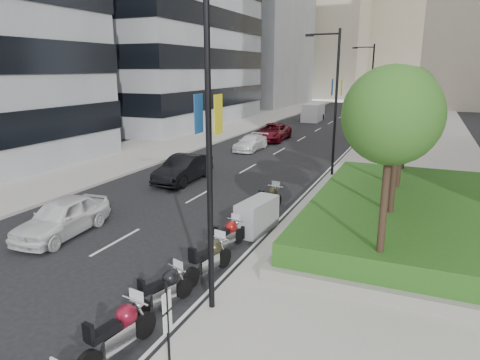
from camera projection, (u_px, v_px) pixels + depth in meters
The scene contains 29 objects.
ground at pixel (71, 297), 12.96m from camera, with size 160.00×160.00×0.00m, color black.
sidewalk_right at pixel (416, 149), 36.21m from camera, with size 10.00×100.00×0.15m, color #9E9B93.
sidewalk_left at pixel (198, 135), 44.19m from camera, with size 8.00×100.00×0.15m, color #9E9B93.
lane_edge at pixel (352, 146), 38.24m from camera, with size 0.12×100.00×0.01m, color silver.
lane_centre at pixel (296, 142), 40.22m from camera, with size 0.12×100.00×0.01m, color silver.
building_grey_far at pixel (242, 23), 80.55m from camera, with size 22.00×26.00×30.00m, color gray.
building_cream_left at pixel (312, 25), 104.45m from camera, with size 26.00×24.00×34.00m, color #B7AD93.
building_cream_centre at pixel (404, 21), 114.13m from camera, with size 30.00×24.00×38.00m, color #B7AD93.
planter at pixel (429, 225), 17.97m from camera, with size 10.00×14.00×0.40m, color gray.
hedge at pixel (431, 211), 17.82m from camera, with size 9.40×13.40×0.80m, color #193F12.
tree_0 at pixel (392, 116), 11.91m from camera, with size 2.80×2.80×6.30m.
tree_1 at pixel (400, 105), 15.47m from camera, with size 2.80×2.80×6.30m.
tree_2 at pixel (406, 98), 19.03m from camera, with size 2.80×2.80×6.30m.
tree_3 at pixel (409, 94), 22.59m from camera, with size 2.80×2.80×6.30m.
lamp_post_0 at pixel (203, 135), 10.99m from camera, with size 2.34×0.45×9.00m.
lamp_post_1 at pixel (334, 96), 26.11m from camera, with size 2.34×0.45×9.00m.
lamp_post_2 at pixel (370, 86), 42.13m from camera, with size 2.34×0.45×9.00m.
parking_sign at pixel (168, 327), 8.99m from camera, with size 0.06×0.32×2.50m.
motorcycle_1 at pixel (119, 331), 10.17m from camera, with size 0.82×2.46×1.23m.
motorcycle_2 at pixel (164, 289), 12.25m from camera, with size 0.93×2.12×1.09m.
motorcycle_3 at pixel (209, 258), 14.10m from camera, with size 0.82×2.41×1.21m.
motorcycle_4 at pixel (227, 235), 16.22m from camera, with size 0.75×2.15×1.08m.
motorcycle_5 at pixel (257, 216), 17.98m from camera, with size 1.24×2.43×1.40m.
motorcycle_6 at pixel (270, 199), 20.49m from camera, with size 0.79×2.37×1.18m.
car_a at pixel (62, 217), 17.61m from camera, with size 1.85×4.60×1.57m, color white.
car_b at pixel (183, 169), 25.96m from camera, with size 1.70×4.87×1.60m, color black.
car_c at pixel (251, 143), 36.06m from camera, with size 1.78×4.37×1.27m, color white.
car_d at pixel (272, 132), 40.95m from camera, with size 2.63×5.71×1.59m, color #5F0B17.
delivery_van at pixel (313, 113), 55.96m from camera, with size 2.30×5.48×2.26m.
Camera 1 is at (9.31, -8.68, 6.72)m, focal length 32.00 mm.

